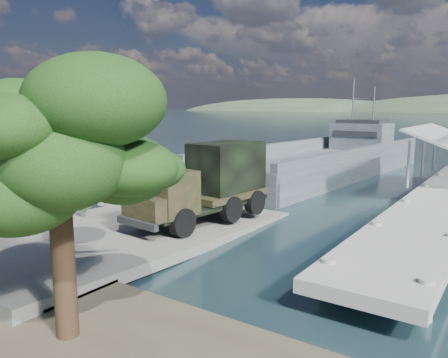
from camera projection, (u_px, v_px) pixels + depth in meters
ground at (140, 232)px, 23.58m from camera, size 1400.00×1400.00×0.00m
boat_ramp at (125, 231)px, 22.73m from camera, size 10.00×18.00×0.50m
shoreline_rocks at (75, 214)px, 27.45m from camera, size 3.20×5.60×0.90m
landing_craft at (319, 166)px, 42.85m from camera, size 11.52×36.44×10.67m
military_truck at (208, 183)px, 23.80m from camera, size 3.69×9.23×4.17m
soldier at (82, 201)px, 24.28m from camera, size 0.83×0.67×1.96m
overhang_tree at (59, 143)px, 11.94m from camera, size 7.85×7.23×7.12m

